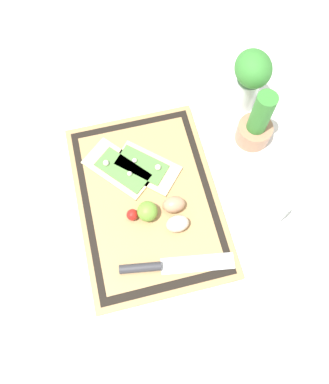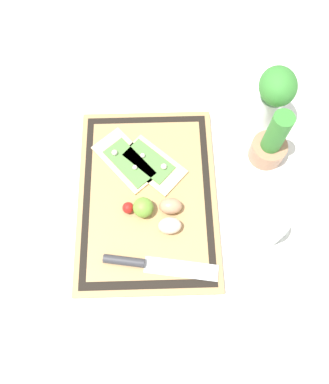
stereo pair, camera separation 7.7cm
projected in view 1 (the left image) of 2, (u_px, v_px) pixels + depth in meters
ground_plane at (148, 201)px, 0.99m from camera, size 6.00×6.00×0.00m
cutting_board at (148, 200)px, 0.98m from camera, size 0.51×0.36×0.02m
pizza_slice_near at (120, 168)px, 1.00m from camera, size 0.20×0.19×0.02m
pizza_slice_far at (145, 167)px, 1.00m from camera, size 0.19×0.19×0.02m
knife at (158, 266)px, 0.90m from camera, size 0.07×0.28×0.02m
egg_brown at (174, 205)px, 0.95m from camera, size 0.04×0.06×0.04m
egg_pink at (177, 224)px, 0.93m from camera, size 0.04×0.06×0.04m
lime at (147, 211)px, 0.93m from camera, size 0.05×0.05×0.05m
cherry_tomato_red at (132, 215)px, 0.94m from camera, size 0.03×0.03×0.03m
herb_pot at (256, 125)px, 1.00m from camera, size 0.10×0.10×0.19m
sauce_jar at (272, 207)px, 0.93m from camera, size 0.07×0.07×0.11m
herb_glass at (250, 77)px, 1.00m from camera, size 0.11×0.10×0.20m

